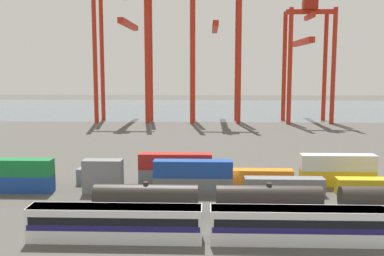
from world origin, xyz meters
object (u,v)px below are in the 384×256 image
(shipping_container_6, at_px, (284,186))
(gantry_crane_central, at_px, (215,38))
(shipping_container_12, at_px, (256,177))
(gantry_crane_east, at_px, (307,50))
(passenger_train, at_px, (206,223))
(shipping_container_8, at_px, (18,175))
(gantry_crane_west, at_px, (124,37))

(shipping_container_6, distance_m, gantry_crane_central, 101.12)
(shipping_container_12, relative_size, gantry_crane_east, 0.29)
(shipping_container_12, bearing_deg, gantry_crane_central, 93.42)
(shipping_container_6, relative_size, gantry_crane_central, 0.24)
(passenger_train, xyz_separation_m, shipping_container_12, (8.12, 24.98, -0.84))
(passenger_train, height_order, shipping_container_8, passenger_train)
(shipping_container_12, distance_m, gantry_crane_west, 102.78)
(shipping_container_6, xyz_separation_m, shipping_container_8, (-43.71, 5.52, 0.00))
(shipping_container_8, xyz_separation_m, shipping_container_12, (39.97, 0.00, 0.00))
(gantry_crane_west, height_order, gantry_crane_central, gantry_crane_central)
(shipping_container_12, bearing_deg, gantry_crane_west, 112.62)
(gantry_crane_west, distance_m, gantry_crane_east, 65.21)
(gantry_crane_west, bearing_deg, shipping_container_8, -91.26)
(passenger_train, bearing_deg, shipping_container_8, 141.90)
(shipping_container_6, distance_m, gantry_crane_east, 102.67)
(gantry_crane_west, xyz_separation_m, gantry_crane_east, (65.05, 0.39, -4.51))
(shipping_container_6, xyz_separation_m, gantry_crane_central, (-9.17, 96.59, 28.49))
(shipping_container_6, distance_m, shipping_container_12, 6.67)
(gantry_crane_central, height_order, gantry_crane_east, gantry_crane_central)
(shipping_container_6, height_order, gantry_crane_east, gantry_crane_east)
(gantry_crane_east, bearing_deg, gantry_crane_west, -179.66)
(passenger_train, relative_size, gantry_crane_west, 0.80)
(shipping_container_8, relative_size, gantry_crane_central, 0.24)
(passenger_train, relative_size, gantry_crane_east, 0.94)
(shipping_container_6, relative_size, shipping_container_12, 1.00)
(shipping_container_6, xyz_separation_m, gantry_crane_east, (23.35, 97.01, 24.18))
(shipping_container_6, height_order, gantry_crane_central, gantry_crane_central)
(gantry_crane_central, bearing_deg, shipping_container_12, -86.58)
(gantry_crane_central, distance_m, gantry_crane_east, 32.81)
(shipping_container_6, relative_size, gantry_crane_west, 0.24)
(gantry_crane_central, xyz_separation_m, gantry_crane_east, (32.53, 0.42, -4.31))
(gantry_crane_east, bearing_deg, shipping_container_8, -126.24)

